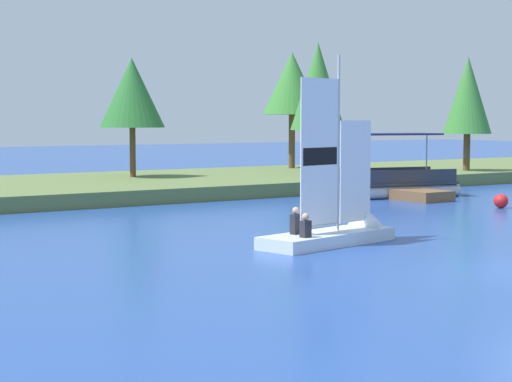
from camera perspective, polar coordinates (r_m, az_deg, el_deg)
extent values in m
cube|color=#5B703D|center=(42.85, -10.60, 0.23)|extent=(80.00, 12.95, 0.65)
cylinder|color=brown|center=(45.28, -7.99, 2.50)|extent=(0.30, 0.30, 2.52)
cone|color=#286B2D|center=(45.27, -8.03, 6.33)|extent=(3.32, 3.32, 3.52)
cylinder|color=brown|center=(48.00, 4.01, 2.56)|extent=(0.37, 0.37, 2.36)
cone|color=#387F33|center=(48.00, 4.03, 6.79)|extent=(2.97, 2.97, 4.73)
cylinder|color=brown|center=(53.10, 2.34, 3.23)|extent=(0.38, 0.38, 3.23)
cone|color=#387F33|center=(53.12, 2.35, 6.99)|extent=(3.53, 3.53, 3.73)
cylinder|color=brown|center=(51.84, 13.48, 2.46)|extent=(0.38, 0.38, 2.12)
cone|color=#387F33|center=(51.83, 13.55, 6.06)|extent=(2.72, 2.72, 4.40)
cube|color=brown|center=(40.98, 8.68, -0.08)|extent=(1.79, 6.42, 0.46)
cube|color=silver|center=(25.32, 4.65, -3.07)|extent=(4.72, 2.31, 0.36)
cone|color=silver|center=(27.08, 7.74, -2.59)|extent=(1.37, 1.50, 1.30)
cylinder|color=#B7B7BC|center=(25.45, 5.35, 3.09)|extent=(0.08, 0.08, 5.06)
cube|color=white|center=(24.84, 4.16, 2.56)|extent=(1.59, 0.35, 4.12)
cube|color=black|center=(24.85, 4.16, 2.26)|extent=(1.43, 0.32, 0.49)
cube|color=white|center=(26.11, 6.46, 1.28)|extent=(1.38, 0.31, 2.99)
cylinder|color=#B7B7BC|center=(25.00, 4.13, -2.24)|extent=(1.60, 0.38, 0.06)
cube|color=#26262D|center=(24.08, 3.23, -2.48)|extent=(0.31, 0.25, 0.46)
sphere|color=tan|center=(24.04, 3.23, -1.67)|extent=(0.20, 0.20, 0.20)
cube|color=#26262D|center=(24.72, 2.59, -2.17)|extent=(0.31, 0.25, 0.56)
sphere|color=tan|center=(24.68, 2.59, -1.27)|extent=(0.20, 0.20, 0.20)
cylinder|color=#B2B2B7|center=(42.06, 8.37, 0.14)|extent=(5.61, 1.79, 0.60)
cylinder|color=#B2B2B7|center=(40.53, 9.63, -0.04)|extent=(5.61, 1.79, 0.60)
cube|color=#2D333D|center=(41.27, 8.99, 0.54)|extent=(5.77, 3.49, 0.10)
cube|color=#2D333D|center=(42.19, 8.24, 1.11)|extent=(5.06, 1.21, 0.60)
cube|color=#2D333D|center=(40.31, 9.79, 0.93)|extent=(5.06, 1.21, 0.60)
cylinder|color=#B2B2B7|center=(42.08, 10.99, 2.13)|extent=(0.06, 0.06, 2.16)
cylinder|color=#B2B2B7|center=(40.38, 6.95, 2.08)|extent=(0.06, 0.06, 2.16)
cube|color=#1E234C|center=(41.17, 9.03, 3.66)|extent=(4.19, 2.92, 0.08)
sphere|color=red|center=(36.85, 15.58, -0.63)|extent=(0.58, 0.58, 0.58)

